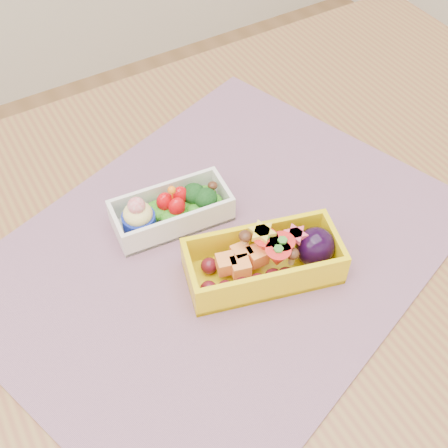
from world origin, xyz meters
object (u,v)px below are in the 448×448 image
table (236,296)px  bento_white (171,210)px  bento_yellow (267,260)px  placemat (221,249)px

table → bento_white: bento_white is taller
table → bento_white: (-0.05, 0.08, 0.12)m
table → bento_white: 0.16m
bento_white → bento_yellow: bearing=-59.5°
placemat → bento_yellow: size_ratio=2.92×
table → bento_yellow: bearing=-75.3°
table → bento_yellow: size_ratio=6.20×
bento_yellow → placemat: bearing=130.6°
bento_white → bento_yellow: bento_white is taller
table → placemat: (-0.02, 0.01, 0.10)m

